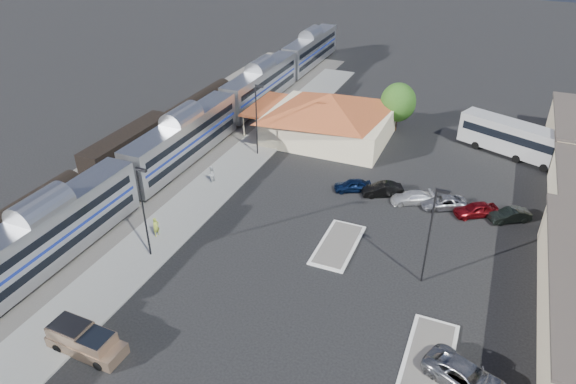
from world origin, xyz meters
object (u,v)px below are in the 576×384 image
at_px(pickup_truck, 86,341).
at_px(suv, 467,378).
at_px(station_depot, 329,116).
at_px(coach_bus, 514,137).

xyz_separation_m(pickup_truck, suv, (25.14, 7.33, -0.13)).
bearing_deg(station_depot, pickup_truck, -95.50).
distance_m(pickup_truck, coach_bus, 52.00).
height_order(pickup_truck, suv, pickup_truck).
bearing_deg(suv, station_depot, 55.61).
distance_m(station_depot, suv, 39.77).
relative_size(pickup_truck, suv, 0.99).
height_order(station_depot, coach_bus, station_depot).
relative_size(station_depot, suv, 3.13).
xyz_separation_m(station_depot, coach_bus, (22.36, 3.95, -0.70)).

